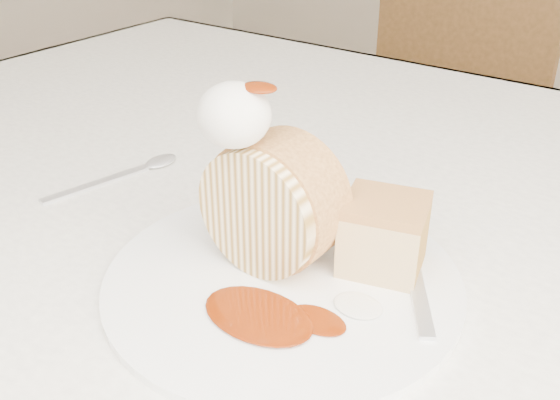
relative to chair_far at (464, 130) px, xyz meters
The scene contains 10 objects.
table 0.92m from the chair_far, 79.53° to the right, with size 1.40×0.90×0.75m.
chair_far is the anchor object (origin of this frame).
plate 1.13m from the chair_far, 78.22° to the right, with size 0.29×0.29×0.01m, color white.
roulade_slice 1.13m from the chair_far, 79.09° to the right, with size 0.11×0.11×0.06m, color #FFE5B1.
cake_chunk 1.10m from the chair_far, 74.48° to the right, with size 0.06×0.06×0.05m, color tan.
whipped_cream 1.17m from the chair_far, 80.29° to the right, with size 0.06×0.06×0.05m, color white.
caramel_drizzle 1.17m from the chair_far, 79.37° to the right, with size 0.03×0.02×0.01m, color #691E04.
caramel_pool 1.18m from the chair_far, 77.98° to the right, with size 0.09×0.06×0.00m, color #691E04, non-canonical shape.
fork 1.11m from the chair_far, 72.72° to the right, with size 0.02×0.17×0.00m, color silver.
spoon 1.08m from the chair_far, 91.92° to the right, with size 0.02×0.15×0.00m, color silver.
Camera 1 is at (0.30, -0.32, 1.05)m, focal length 40.00 mm.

